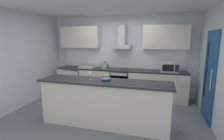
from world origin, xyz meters
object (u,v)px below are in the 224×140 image
Objects in this scene: sink at (87,67)px; fruit_bowl at (106,78)px; kettle at (105,66)px; oven at (120,83)px; microwave at (170,67)px; wine_glass at (90,74)px; range_hood at (122,41)px; refrigerator at (75,81)px.

sink is 2.27m from fruit_bowl.
sink is 1.73× the size of kettle.
fruit_bowl is at bearing -56.51° from sink.
kettle is (0.62, -0.04, 0.08)m from sink.
microwave reaches higher than oven.
wine_glass is (-0.25, -1.90, 0.66)m from oven.
range_hood reaches higher than oven.
microwave is at bearing 47.29° from wine_glass.
sink is at bearing 1.68° from refrigerator.
microwave is (3.10, -0.03, 0.62)m from refrigerator.
kettle is 1.95m from fruit_bowl.
microwave is (1.48, -0.03, 0.59)m from oven.
microwave is 2.27× the size of fruit_bowl.
oven is at bearing 0.10° from refrigerator.
range_hood is at bearing 4.69° from refrigerator.
fruit_bowl reaches higher than oven.
fruit_bowl reaches higher than refrigerator.
kettle is (-2.01, -0.01, -0.04)m from microwave.
microwave is 1.00× the size of sink.
refrigerator is 2.94× the size of kettle.
oven is at bearing -0.55° from sink.
range_hood reaches higher than sink.
fruit_bowl is (1.72, -1.87, 0.62)m from refrigerator.
kettle is 0.40× the size of range_hood.
sink is at bearing -174.09° from range_hood.
sink reaches higher than fruit_bowl.
oven is 0.76m from kettle.
fruit_bowl is (0.35, 0.02, -0.08)m from wine_glass.
microwave is 2.55m from wine_glass.
refrigerator is at bearing 132.47° from fruit_bowl.
oven is 1.60m from microwave.
oven is 1.60× the size of microwave.
fruit_bowl is at bearing 3.95° from wine_glass.
wine_glass is at bearing -97.37° from oven.
kettle reaches higher than oven.
refrigerator is 2.44m from wine_glass.
oven is 1.61m from refrigerator.
oven is at bearing -90.00° from range_hood.
range_hood is (0.52, 0.16, 0.78)m from kettle.
sink is 2.12m from wine_glass.
range_hood reaches higher than refrigerator.
oven is at bearing 93.19° from fruit_bowl.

